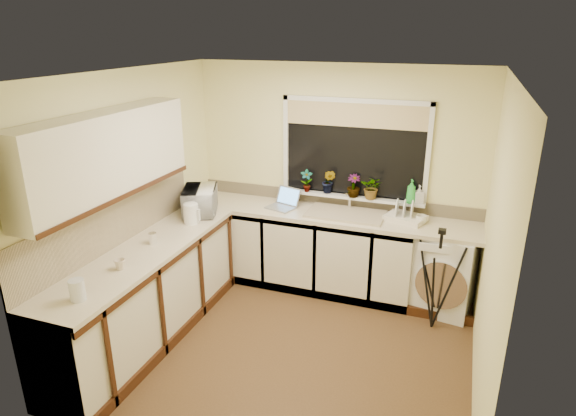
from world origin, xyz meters
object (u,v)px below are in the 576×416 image
at_px(microwave, 200,201).
at_px(plant_d, 372,187).
at_px(dish_rack, 406,218).
at_px(plant_c, 354,186).
at_px(glass_jug, 77,290).
at_px(soap_bottle_green, 411,191).
at_px(kettle, 191,214).
at_px(cup_left, 120,264).
at_px(steel_jar, 153,238).
at_px(washing_machine, 443,270).
at_px(cup_back, 421,220).
at_px(plant_b, 329,182).
at_px(soap_bottle_clear, 419,194).
at_px(tripod, 437,280).
at_px(plant_a, 307,181).
at_px(laptop, 284,202).

distance_m(microwave, plant_d, 1.85).
distance_m(dish_rack, plant_c, 0.66).
height_order(glass_jug, soap_bottle_green, soap_bottle_green).
xyz_separation_m(kettle, cup_left, (-0.02, -1.11, -0.06)).
bearing_deg(steel_jar, microwave, 89.42).
bearing_deg(kettle, washing_machine, 17.00).
bearing_deg(plant_d, soap_bottle_green, 0.27).
bearing_deg(kettle, cup_back, 19.37).
distance_m(plant_b, soap_bottle_clear, 0.98).
distance_m(microwave, cup_left, 1.42).
bearing_deg(cup_back, cup_left, -139.80).
xyz_separation_m(plant_c, soap_bottle_green, (0.61, 0.00, 0.00)).
distance_m(tripod, microwave, 2.56).
xyz_separation_m(steel_jar, microwave, (0.01, 0.88, 0.09)).
xyz_separation_m(dish_rack, plant_c, (-0.59, 0.14, 0.25)).
relative_size(microwave, cup_back, 4.27).
distance_m(soap_bottle_green, soap_bottle_clear, 0.09).
bearing_deg(cup_back, plant_c, 166.83).
bearing_deg(soap_bottle_clear, plant_a, -178.73).
bearing_deg(cup_left, dish_rack, 42.78).
relative_size(plant_a, soap_bottle_clear, 1.30).
xyz_separation_m(laptop, dish_rack, (1.33, 0.03, -0.03)).
height_order(washing_machine, soap_bottle_clear, soap_bottle_clear).
height_order(laptop, dish_rack, laptop).
bearing_deg(microwave, soap_bottle_clear, -96.27).
bearing_deg(plant_a, plant_b, 7.70).
distance_m(plant_c, soap_bottle_clear, 0.69).
height_order(soap_bottle_green, cup_back, soap_bottle_green).
bearing_deg(soap_bottle_clear, kettle, -155.56).
bearing_deg(steel_jar, laptop, 59.64).
xyz_separation_m(laptop, plant_d, (0.94, 0.17, 0.22)).
distance_m(microwave, soap_bottle_green, 2.24).
height_order(plant_a, soap_bottle_clear, plant_a).
bearing_deg(cup_back, plant_a, 172.27).
bearing_deg(soap_bottle_green, tripod, -59.42).
xyz_separation_m(washing_machine, glass_jug, (-2.48, -2.39, 0.55)).
bearing_deg(washing_machine, soap_bottle_green, 163.07).
xyz_separation_m(washing_machine, plant_d, (-0.82, 0.20, 0.75)).
xyz_separation_m(dish_rack, cup_back, (0.16, -0.03, 0.02)).
relative_size(tripod, plant_d, 4.11).
distance_m(steel_jar, plant_b, 2.01).
distance_m(kettle, plant_d, 1.93).
bearing_deg(soap_bottle_clear, cup_back, -73.87).
height_order(tripod, steel_jar, tripod).
xyz_separation_m(steel_jar, cup_back, (2.28, 1.35, -0.01)).
distance_m(washing_machine, plant_b, 1.53).
xyz_separation_m(dish_rack, tripod, (0.39, -0.47, -0.41)).
distance_m(laptop, cup_back, 1.49).
relative_size(microwave, plant_b, 1.85).
bearing_deg(soap_bottle_green, plant_d, -179.73).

